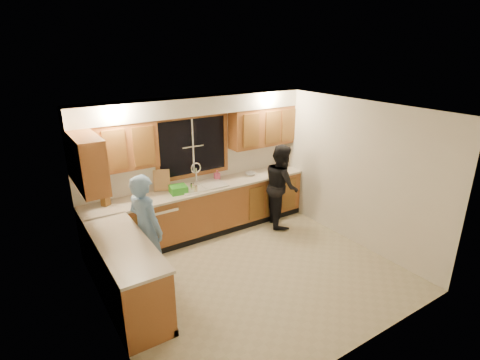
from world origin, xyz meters
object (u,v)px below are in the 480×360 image
knife_block (105,199)px  bowl (250,174)px  sink (202,189)px  soap_bottle (217,175)px  stove (140,297)px  dishwasher (159,224)px  dish_crate (178,189)px  man (146,229)px  woman (281,185)px

knife_block → bowl: bearing=-36.3°
sink → bowl: (1.09, 0.03, 0.08)m
soap_bottle → bowl: size_ratio=0.95×
stove → soap_bottle: bearing=41.8°
dishwasher → knife_block: size_ratio=3.75×
dish_crate → soap_bottle: soap_bottle is taller
dishwasher → dish_crate: dish_crate is taller
knife_block → dishwasher: bearing=-42.5°
dishwasher → man: bearing=-120.1°
sink → woman: size_ratio=0.54×
dishwasher → knife_block: (-0.80, 0.10, 0.62)m
dishwasher → man: (-0.51, -0.88, 0.42)m
stove → dishwasher: bearing=62.3°
bowl → woman: bearing=-55.4°
stove → soap_bottle: 3.03m
sink → soap_bottle: sink is taller
sink → man: 1.63m
soap_bottle → stove: bearing=-138.2°
dishwasher → dish_crate: 0.69m
dish_crate → bowl: bearing=3.3°
knife_block → bowl: size_ratio=1.07×
dishwasher → soap_bottle: bearing=7.8°
sink → bowl: sink is taller
dishwasher → stove: bearing=-117.7°
woman → soap_bottle: 1.24m
knife_block → soap_bottle: size_ratio=1.13×
dishwasher → stove: 2.04m
man → knife_block: size_ratio=7.64×
woman → sink: bearing=95.6°
sink → dishwasher: sink is taller
sink → knife_block: sink is taller
dishwasher → soap_bottle: 1.41m
man → soap_bottle: (1.77, 1.05, 0.18)m
sink → knife_block: 1.66m
man → knife_block: 1.04m
man → woman: bearing=-101.6°
soap_bottle → dishwasher: bearing=-172.2°
dishwasher → soap_bottle: (1.26, 0.17, 0.61)m
dish_crate → soap_bottle: 0.91m
bowl → man: bearing=-159.3°
woman → knife_block: woman is taller
dish_crate → bowl: 1.57m
dishwasher → knife_block: knife_block is taller
sink → woman: (1.45, -0.49, -0.07)m
dish_crate → bowl: size_ratio=1.37×
dish_crate → soap_bottle: size_ratio=1.44×
sink → dishwasher: size_ratio=1.05×
woman → bowl: woman is taller
stove → woman: (3.25, 1.34, 0.35)m
sink → man: size_ratio=0.52×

